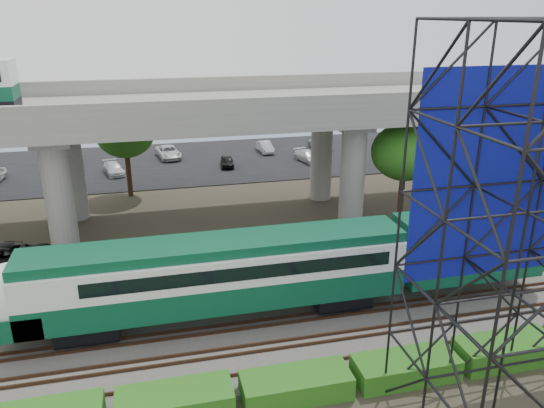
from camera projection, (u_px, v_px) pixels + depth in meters
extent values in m
plane|color=#474233|center=(252.00, 341.00, 26.02)|extent=(140.00, 140.00, 0.00)
cube|color=slate|center=(245.00, 318.00, 27.81)|extent=(90.00, 12.00, 0.20)
cube|color=black|center=(221.00, 252.00, 35.60)|extent=(90.00, 5.00, 0.08)
cube|color=black|center=(189.00, 162.00, 57.08)|extent=(90.00, 18.00, 0.08)
cube|color=slate|center=(175.00, 123.00, 77.20)|extent=(140.00, 40.00, 0.03)
cube|color=#472D1E|center=(264.00, 370.00, 23.43)|extent=(90.00, 0.08, 0.16)
cube|color=#472D1E|center=(258.00, 351.00, 24.75)|extent=(90.00, 0.08, 0.16)
cube|color=#472D1E|center=(255.00, 344.00, 25.26)|extent=(90.00, 0.08, 0.16)
cube|color=#472D1E|center=(249.00, 328.00, 26.58)|extent=(90.00, 0.08, 0.16)
cube|color=#472D1E|center=(247.00, 322.00, 27.09)|extent=(90.00, 0.08, 0.16)
cube|color=#472D1E|center=(242.00, 308.00, 28.41)|extent=(90.00, 0.08, 0.16)
cube|color=#472D1E|center=(240.00, 302.00, 28.92)|extent=(90.00, 0.08, 0.16)
cube|color=#472D1E|center=(236.00, 290.00, 30.23)|extent=(90.00, 0.08, 0.16)
cube|color=#472D1E|center=(234.00, 285.00, 30.75)|extent=(90.00, 0.08, 0.16)
cube|color=#472D1E|center=(230.00, 274.00, 32.06)|extent=(90.00, 0.08, 0.16)
cube|color=black|center=(88.00, 325.00, 25.86)|extent=(3.00, 2.20, 0.90)
cube|color=black|center=(339.00, 294.00, 28.72)|extent=(3.00, 2.20, 0.90)
cube|color=#0A492E|center=(219.00, 289.00, 26.90)|extent=(19.00, 3.00, 1.40)
cube|color=silver|center=(218.00, 263.00, 26.40)|extent=(19.00, 3.00, 1.50)
cube|color=#0A492E|center=(218.00, 245.00, 26.06)|extent=(19.00, 2.60, 0.50)
cube|color=black|center=(238.00, 260.00, 26.61)|extent=(15.00, 3.06, 0.70)
ellipsoid|color=silver|center=(15.00, 295.00, 24.50)|extent=(3.60, 3.00, 3.20)
cube|color=#0A492E|center=(19.00, 315.00, 24.86)|extent=(2.60, 3.00, 1.10)
cube|color=#0A492E|center=(467.00, 244.00, 29.64)|extent=(8.00, 3.00, 3.40)
cube|color=#9E9B93|center=(206.00, 111.00, 37.71)|extent=(80.00, 12.00, 1.20)
cube|color=#9E9B93|center=(216.00, 108.00, 32.07)|extent=(80.00, 0.50, 1.10)
cube|color=#9E9B93|center=(197.00, 84.00, 42.58)|extent=(80.00, 0.50, 1.10)
cylinder|color=#9E9B93|center=(59.00, 198.00, 33.88)|extent=(1.80, 1.80, 8.00)
cylinder|color=#9E9B93|center=(72.00, 169.00, 40.27)|extent=(1.80, 1.80, 8.00)
cube|color=#9E9B93|center=(59.00, 130.00, 35.82)|extent=(2.40, 9.00, 0.60)
cylinder|color=#9E9B93|center=(352.00, 177.00, 38.28)|extent=(1.80, 1.80, 8.00)
cylinder|color=#9E9B93|center=(321.00, 153.00, 44.68)|extent=(1.80, 1.80, 8.00)
cube|color=#9E9B93|center=(338.00, 117.00, 40.22)|extent=(2.40, 9.00, 0.60)
cylinder|color=#9E9B93|center=(508.00, 142.00, 48.65)|extent=(1.80, 1.80, 8.00)
cube|color=#9E9B93|center=(541.00, 108.00, 44.19)|extent=(2.40, 9.00, 0.60)
cube|color=#0D1491|center=(509.00, 175.00, 20.35)|extent=(8.10, 0.08, 8.25)
cube|color=#205F15|center=(175.00, 404.00, 21.01)|extent=(4.60, 1.80, 1.15)
cube|color=#205F15|center=(296.00, 385.00, 22.13)|extent=(4.60, 1.80, 1.03)
cube|color=#205F15|center=(406.00, 368.00, 23.23)|extent=(4.60, 1.80, 1.01)
cube|color=#205F15|center=(505.00, 351.00, 24.32)|extent=(4.60, 1.80, 1.12)
cylinder|color=#382314|center=(401.00, 194.00, 39.71)|extent=(0.44, 0.44, 4.80)
ellipsoid|color=#205F15|center=(405.00, 152.00, 38.62)|extent=(4.94, 4.94, 4.18)
cylinder|color=#382314|center=(128.00, 169.00, 45.81)|extent=(0.44, 0.44, 4.80)
ellipsoid|color=#205F15|center=(125.00, 133.00, 44.72)|extent=(4.94, 4.94, 4.18)
imported|color=black|center=(11.00, 256.00, 33.12)|extent=(5.78, 2.98, 1.56)
imported|color=#94969B|center=(70.00, 159.00, 56.00)|extent=(1.21, 3.33, 1.09)
imported|color=silver|center=(114.00, 168.00, 52.44)|extent=(2.47, 4.14, 1.12)
imported|color=silver|center=(168.00, 152.00, 58.22)|extent=(2.90, 4.96, 1.30)
imported|color=black|center=(227.00, 161.00, 54.94)|extent=(1.62, 3.36, 1.10)
imported|color=#A5A7AC|center=(265.00, 147.00, 60.65)|extent=(1.50, 3.74, 1.21)
imported|color=silver|center=(308.00, 156.00, 56.87)|extent=(2.50, 4.23, 1.15)
imported|color=#9B9DA2|center=(321.00, 144.00, 62.13)|extent=(2.13, 4.09, 1.10)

